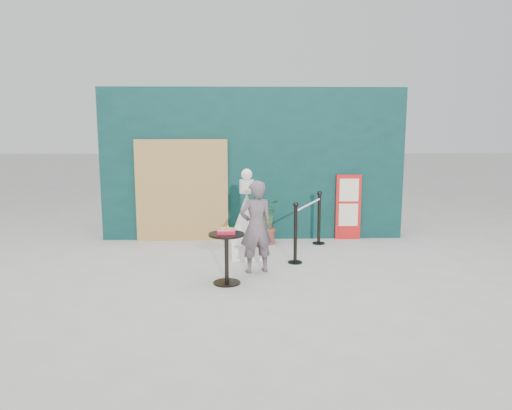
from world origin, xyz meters
TOP-DOWN VIEW (x-y plane):
  - ground at (0.00, 0.00)m, footprint 60.00×60.00m
  - back_wall at (0.00, 3.15)m, footprint 6.00×0.30m
  - bamboo_fence at (-1.40, 2.94)m, footprint 1.80×0.08m
  - woman at (-0.01, 0.78)m, footprint 0.61×0.48m
  - menu_board at (1.90, 2.95)m, footprint 0.50×0.07m
  - statue at (-0.14, 1.63)m, footprint 0.61×0.61m
  - cafe_table at (-0.46, 0.23)m, footprint 0.52×0.52m
  - food_basket at (-0.46, 0.24)m, footprint 0.26×0.19m
  - planter at (0.24, 2.62)m, footprint 0.52×0.45m
  - stanchion_barrier at (0.96, 1.92)m, footprint 0.84×1.54m

SIDE VIEW (x-z plane):
  - ground at x=0.00m, z-range 0.00..0.00m
  - stanchion_barrier at x=0.96m, z-range -0.02..1.01m
  - cafe_table at x=-0.46m, z-range 0.12..0.87m
  - planter at x=0.24m, z-range 0.07..0.95m
  - statue at x=-0.14m, z-range -0.14..1.41m
  - menu_board at x=1.90m, z-range 0.00..1.30m
  - woman at x=-0.01m, z-range 0.00..1.45m
  - food_basket at x=-0.46m, z-range 0.73..0.84m
  - bamboo_fence at x=-1.40m, z-range 0.00..2.00m
  - back_wall at x=0.00m, z-range 0.00..3.00m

